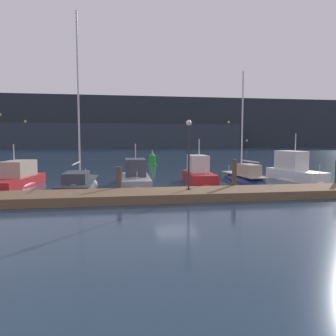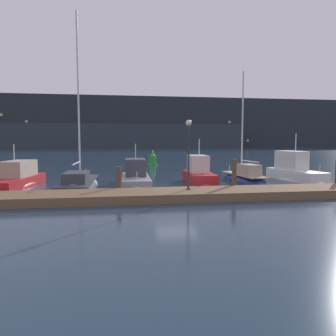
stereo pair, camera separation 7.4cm
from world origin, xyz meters
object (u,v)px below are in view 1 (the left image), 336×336
Objects in this scene: sailboat_berth_2 at (79,186)px; motorboat_berth_6 at (294,175)px; motorboat_berth_1 at (15,183)px; motorboat_berth_4 at (199,179)px; sailboat_berth_5 at (245,179)px; dock_lamppost at (189,143)px; channel_buoy at (152,160)px; motorboat_berth_3 at (136,181)px.

motorboat_berth_6 is (16.34, 1.60, 0.32)m from sailboat_berth_2.
motorboat_berth_4 is at bearing -2.64° from motorboat_berth_1.
dock_lamppost is (-5.82, -6.19, 2.85)m from sailboat_berth_5.
motorboat_berth_4 is 17.20m from channel_buoy.
motorboat_berth_6 reaches higher than motorboat_berth_1.
channel_buoy is at bearing 55.50° from motorboat_berth_1.
sailboat_berth_5 reaches higher than motorboat_berth_3.
sailboat_berth_2 is 1.94× the size of motorboat_berth_6.
sailboat_berth_5 is 4.82× the size of channel_buoy.
motorboat_berth_3 is 12.53m from motorboat_berth_6.
motorboat_berth_6 is at bearing 4.58° from motorboat_berth_4.
motorboat_berth_1 is at bearing -124.50° from channel_buoy.
motorboat_berth_4 is at bearing 6.51° from sailboat_berth_2.
motorboat_berth_3 is at bearing -100.46° from channel_buoy.
motorboat_berth_4 is 7.94m from motorboat_berth_6.
channel_buoy is 0.49× the size of dock_lamppost.
motorboat_berth_1 is at bearing 150.20° from dock_lamppost.
motorboat_berth_6 is at bearing 5.58° from sailboat_berth_2.
dock_lamppost is at bearing -91.51° from channel_buoy.
dock_lamppost is at bearing -29.80° from motorboat_berth_1.
motorboat_berth_4 is at bearing 69.80° from dock_lamppost.
sailboat_berth_5 reaches higher than motorboat_berth_4.
motorboat_berth_3 is 4.60m from motorboat_berth_4.
sailboat_berth_2 is 16.42m from motorboat_berth_6.
motorboat_berth_6 is at bearing 31.93° from dock_lamppost.
motorboat_berth_4 reaches higher than motorboat_berth_1.
motorboat_berth_1 is 1.15× the size of motorboat_berth_6.
motorboat_berth_6 is 3.38× the size of channel_buoy.
dock_lamppost is (6.37, -4.62, 2.89)m from sailboat_berth_2.
channel_buoy is at bearing 94.85° from motorboat_berth_4.
sailboat_berth_2 reaches higher than motorboat_berth_1.
motorboat_berth_3 reaches higher than motorboat_berth_1.
dock_lamppost reaches higher than motorboat_berth_6.
motorboat_berth_4 is 0.85× the size of motorboat_berth_6.
sailboat_berth_5 is (12.19, 1.58, 0.04)m from sailboat_berth_2.
motorboat_berth_3 is (3.82, 1.08, 0.14)m from sailboat_berth_2.
sailboat_berth_2 reaches higher than dock_lamppost.
motorboat_berth_4 is 1.40× the size of dock_lamppost.
channel_buoy is at bearing 68.95° from sailboat_berth_2.
sailboat_berth_2 reaches higher than sailboat_berth_5.
motorboat_berth_1 reaches higher than channel_buoy.
sailboat_berth_2 reaches higher than motorboat_berth_6.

